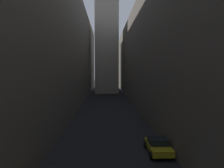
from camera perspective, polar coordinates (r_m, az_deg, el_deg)
name	(u,v)px	position (r m, az deg, el deg)	size (l,w,h in m)	color
ground_plane	(107,108)	(43.15, -1.21, -6.37)	(264.00, 264.00, 0.00)	black
building_block_left	(46,49)	(46.31, -16.87, 8.63)	(13.67, 108.00, 23.31)	#60594F
building_block_right	(171,55)	(46.56, 15.15, 7.19)	(15.08, 108.00, 20.98)	#60594F
parked_car_right_far	(158,146)	(20.77, 11.95, -15.42)	(2.06, 3.93, 1.36)	#A59919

